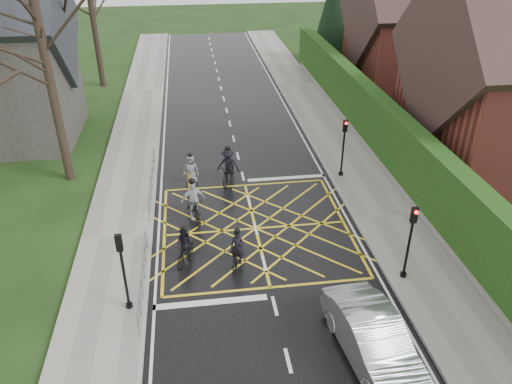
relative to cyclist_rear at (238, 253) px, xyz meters
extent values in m
plane|color=black|center=(1.04, 2.39, -0.53)|extent=(120.00, 120.00, 0.00)
cube|color=black|center=(1.04, 2.39, -0.53)|extent=(9.00, 80.00, 0.01)
cube|color=gray|center=(7.04, 2.39, -0.46)|extent=(3.00, 80.00, 0.15)
cube|color=gray|center=(-4.96, 2.39, -0.46)|extent=(3.00, 80.00, 0.15)
cube|color=slate|center=(8.79, 8.39, -0.18)|extent=(0.50, 38.00, 0.70)
cube|color=black|center=(8.79, 8.39, 1.57)|extent=(0.90, 38.00, 2.80)
cube|color=maroon|center=(15.79, 20.39, 2.47)|extent=(9.00, 8.00, 6.00)
cube|color=#362420|center=(15.79, 20.39, 5.37)|extent=(9.80, 8.80, 8.80)
cylinder|color=black|center=(11.79, 28.39, 0.07)|extent=(0.50, 0.50, 1.20)
cone|color=black|center=(11.79, 28.39, 4.47)|extent=(4.60, 4.60, 10.00)
cylinder|color=black|center=(-7.96, 8.39, 4.97)|extent=(0.44, 0.44, 11.00)
cylinder|color=black|center=(-8.96, 16.39, 5.47)|extent=(0.44, 0.44, 12.00)
cylinder|color=black|center=(-8.26, 24.39, 4.47)|extent=(0.44, 0.44, 10.00)
cylinder|color=slate|center=(-3.61, -1.11, 0.47)|extent=(0.05, 5.00, 0.05)
cylinder|color=slate|center=(-3.61, -1.11, 0.02)|extent=(0.04, 5.00, 0.04)
cylinder|color=slate|center=(-3.61, -3.61, -0.03)|extent=(0.04, 0.04, 1.00)
cylinder|color=slate|center=(-3.61, 1.39, -0.03)|extent=(0.04, 0.04, 1.00)
cylinder|color=slate|center=(-3.61, 6.39, 0.47)|extent=(0.05, 6.00, 0.05)
cylinder|color=slate|center=(-3.61, 6.39, 0.02)|extent=(0.04, 6.00, 0.04)
cylinder|color=slate|center=(-3.61, 3.39, -0.03)|extent=(0.04, 0.04, 1.00)
cylinder|color=slate|center=(-3.61, 9.39, -0.03)|extent=(0.04, 0.04, 1.00)
cylinder|color=black|center=(6.14, 6.59, 0.97)|extent=(0.10, 0.10, 3.00)
cylinder|color=black|center=(6.14, 6.59, -0.38)|extent=(0.24, 0.24, 0.30)
cube|color=black|center=(6.14, 6.59, 2.37)|extent=(0.22, 0.16, 0.62)
sphere|color=#FF0C0C|center=(6.14, 6.47, 2.55)|extent=(0.14, 0.14, 0.14)
cylinder|color=black|center=(6.14, -1.81, 0.97)|extent=(0.10, 0.10, 3.00)
cylinder|color=black|center=(6.14, -1.81, -0.38)|extent=(0.24, 0.24, 0.30)
cube|color=black|center=(6.14, -1.81, 2.37)|extent=(0.22, 0.16, 0.62)
sphere|color=#FF0C0C|center=(6.14, -1.93, 2.55)|extent=(0.14, 0.14, 0.14)
cylinder|color=black|center=(-4.06, -2.11, 0.97)|extent=(0.10, 0.10, 3.00)
cylinder|color=black|center=(-4.06, -2.11, -0.38)|extent=(0.24, 0.24, 0.30)
cube|color=black|center=(-4.06, -2.11, 2.37)|extent=(0.22, 0.16, 0.62)
sphere|color=#FF0C0C|center=(-4.06, -1.99, 2.55)|extent=(0.14, 0.14, 0.14)
imported|color=black|center=(0.00, -0.03, -0.09)|extent=(1.06, 1.78, 0.88)
imported|color=black|center=(0.00, 0.07, 0.22)|extent=(0.63, 0.51, 1.50)
sphere|color=black|center=(0.00, 0.07, 0.99)|extent=(0.24, 0.24, 0.24)
imported|color=black|center=(-2.05, 0.40, -0.04)|extent=(1.10, 1.70, 0.99)
imported|color=black|center=(-2.05, 0.50, 0.23)|extent=(0.91, 0.83, 1.52)
sphere|color=black|center=(-2.05, 0.50, 1.01)|extent=(0.24, 0.24, 0.24)
imported|color=black|center=(0.25, 6.88, 0.01)|extent=(1.33, 2.17, 1.08)
imported|color=black|center=(0.25, 6.98, 0.38)|extent=(1.34, 1.02, 1.83)
sphere|color=black|center=(0.25, 6.98, 1.32)|extent=(0.29, 0.29, 0.29)
imported|color=black|center=(-1.62, 3.52, 0.09)|extent=(1.08, 2.14, 1.24)
imported|color=#B2B2B6|center=(-1.62, 3.62, 0.42)|extent=(1.19, 0.73, 1.90)
sphere|color=black|center=(-1.62, 3.62, 1.38)|extent=(0.30, 0.30, 0.30)
imported|color=gold|center=(-1.65, 6.88, -0.07)|extent=(0.88, 1.84, 0.93)
imported|color=slate|center=(-1.65, 6.98, 0.26)|extent=(0.84, 0.61, 1.58)
sphere|color=black|center=(-1.65, 6.98, 1.07)|extent=(0.25, 0.25, 0.25)
imported|color=#B7B9BE|center=(3.64, -5.38, 0.26)|extent=(2.23, 4.95, 1.58)
camera|label=1|loc=(-1.46, -15.83, 11.81)|focal=35.00mm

